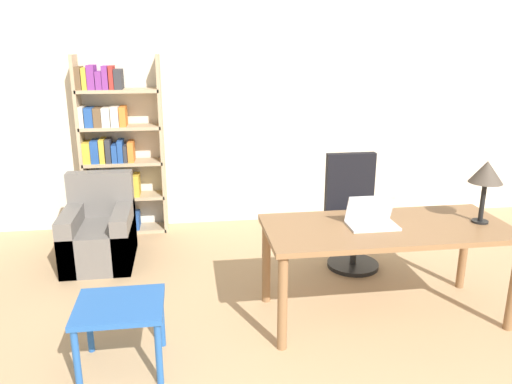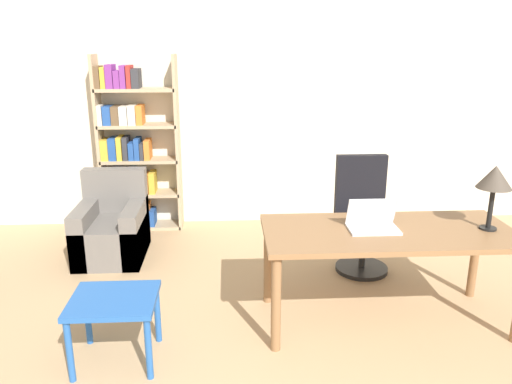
{
  "view_description": "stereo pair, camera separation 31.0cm",
  "coord_description": "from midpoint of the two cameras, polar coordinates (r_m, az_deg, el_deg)",
  "views": [
    {
      "loc": [
        -0.76,
        -1.23,
        2.08
      ],
      "look_at": [
        -0.25,
        2.34,
        1.0
      ],
      "focal_mm": 35.0,
      "sensor_mm": 36.0,
      "label": 1
    },
    {
      "loc": [
        -0.45,
        -1.26,
        2.08
      ],
      "look_at": [
        -0.25,
        2.34,
        1.0
      ],
      "focal_mm": 35.0,
      "sensor_mm": 36.0,
      "label": 2
    }
  ],
  "objects": [
    {
      "name": "wall_back",
      "position": [
        5.85,
        2.73,
        9.41
      ],
      "size": [
        8.0,
        0.06,
        2.7
      ],
      "color": "beige",
      "rests_on": "ground_plane"
    },
    {
      "name": "desk",
      "position": [
        3.91,
        17.1,
        -5.42
      ],
      "size": [
        1.87,
        0.81,
        0.75
      ],
      "color": "olive",
      "rests_on": "ground_plane"
    },
    {
      "name": "laptop",
      "position": [
        3.84,
        15.46,
        -3.42
      ],
      "size": [
        0.37,
        0.24,
        0.23
      ],
      "color": "silver",
      "rests_on": "desk"
    },
    {
      "name": "table_lamp",
      "position": [
        4.06,
        27.63,
        1.29
      ],
      "size": [
        0.25,
        0.25,
        0.49
      ],
      "color": "black",
      "rests_on": "desk"
    },
    {
      "name": "office_chair",
      "position": [
        4.85,
        13.84,
        -2.99
      ],
      "size": [
        0.5,
        0.5,
        1.08
      ],
      "color": "black",
      "rests_on": "ground_plane"
    },
    {
      "name": "side_table_blue",
      "position": [
        3.49,
        -13.43,
        -12.84
      ],
      "size": [
        0.56,
        0.5,
        0.47
      ],
      "color": "#2356A3",
      "rests_on": "ground_plane"
    },
    {
      "name": "armchair",
      "position": [
        5.21,
        -14.48,
        -4.24
      ],
      "size": [
        0.64,
        0.78,
        0.84
      ],
      "color": "#66605B",
      "rests_on": "ground_plane"
    },
    {
      "name": "bookshelf",
      "position": [
        5.79,
        -12.56,
        4.41
      ],
      "size": [
        0.9,
        0.28,
        1.97
      ],
      "color": "tan",
      "rests_on": "ground_plane"
    }
  ]
}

